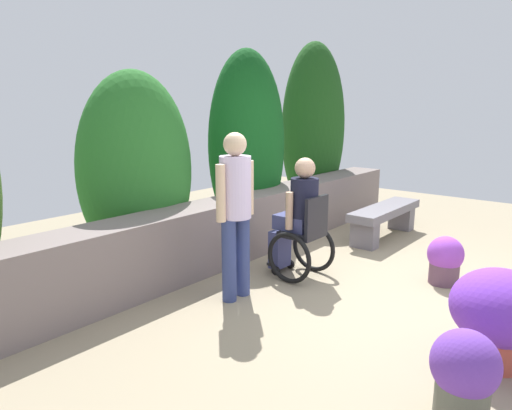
{
  "coord_description": "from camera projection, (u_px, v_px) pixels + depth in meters",
  "views": [
    {
      "loc": [
        -4.13,
        -1.74,
        1.86
      ],
      "look_at": [
        -0.52,
        1.25,
        0.85
      ],
      "focal_mm": 32.28,
      "sensor_mm": 36.0,
      "label": 1
    }
  ],
  "objects": [
    {
      "name": "flower_pot_terracotta_by_wall",
      "position": [
        499.0,
        313.0,
        3.31
      ],
      "size": [
        0.69,
        0.69,
        0.72
      ],
      "color": "#BD4F40",
      "rests_on": "ground"
    },
    {
      "name": "stone_bench",
      "position": [
        385.0,
        216.0,
        6.58
      ],
      "size": [
        1.59,
        0.4,
        0.46
      ],
      "rotation": [
        0.0,
        0.0,
        -0.13
      ],
      "color": "slate",
      "rests_on": "ground"
    },
    {
      "name": "flower_pot_small_foreground",
      "position": [
        464.0,
        373.0,
        2.78
      ],
      "size": [
        0.41,
        0.41,
        0.55
      ],
      "color": "#58594D",
      "rests_on": "ground"
    },
    {
      "name": "stone_retaining_wall",
      "position": [
        237.0,
        227.0,
        5.74
      ],
      "size": [
        7.01,
        0.52,
        0.76
      ],
      "primitive_type": "cube",
      "color": "slate",
      "rests_on": "ground"
    },
    {
      "name": "person_in_wheelchair",
      "position": [
        300.0,
        222.0,
        5.02
      ],
      "size": [
        0.53,
        0.66,
        1.33
      ],
      "rotation": [
        0.0,
        0.0,
        -0.14
      ],
      "color": "black",
      "rests_on": "ground"
    },
    {
      "name": "hedge_backdrop",
      "position": [
        206.0,
        150.0,
        6.02
      ],
      "size": [
        7.2,
        1.16,
        2.93
      ],
      "color": "#3F6926",
      "rests_on": "ground"
    },
    {
      "name": "flower_pot_red_accent",
      "position": [
        445.0,
        259.0,
        4.88
      ],
      "size": [
        0.37,
        0.37,
        0.52
      ],
      "color": "#634357",
      "rests_on": "ground"
    },
    {
      "name": "ground_plane",
      "position": [
        385.0,
        297.0,
        4.59
      ],
      "size": [
        11.54,
        11.54,
        0.0
      ],
      "primitive_type": "plane",
      "color": "gray"
    },
    {
      "name": "person_standing_companion",
      "position": [
        236.0,
        205.0,
        4.38
      ],
      "size": [
        0.49,
        0.3,
        1.63
      ],
      "rotation": [
        0.0,
        0.0,
        -0.06
      ],
      "color": "navy",
      "rests_on": "ground"
    }
  ]
}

